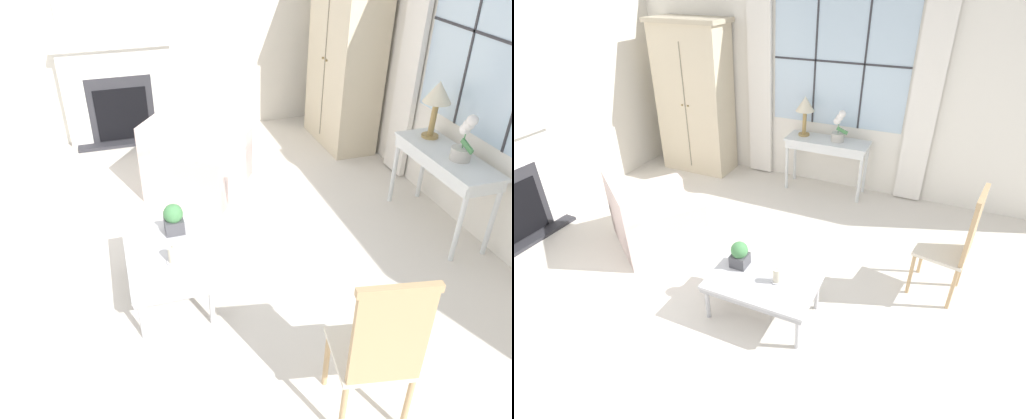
% 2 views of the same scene
% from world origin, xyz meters
% --- Properties ---
extents(ground_plane, '(14.00, 14.00, 0.00)m').
position_xyz_m(ground_plane, '(0.00, 0.00, 0.00)').
color(ground_plane, silver).
extents(wall_back_windowed, '(7.20, 0.14, 2.80)m').
position_xyz_m(wall_back_windowed, '(0.00, 3.02, 1.41)').
color(wall_back_windowed, white).
rests_on(wall_back_windowed, ground_plane).
extents(wall_left, '(0.06, 7.20, 2.80)m').
position_xyz_m(wall_left, '(-3.03, 0.60, 1.40)').
color(wall_left, white).
rests_on(wall_left, ground_plane).
extents(fireplace, '(0.34, 1.41, 2.14)m').
position_xyz_m(fireplace, '(-2.91, 0.05, 0.72)').
color(fireplace, '#2D2D33').
rests_on(fireplace, ground_plane).
extents(armoire, '(1.14, 0.58, 2.21)m').
position_xyz_m(armoire, '(-2.08, 2.69, 1.11)').
color(armoire, beige).
rests_on(armoire, ground_plane).
extents(console_table, '(1.13, 0.41, 0.76)m').
position_xyz_m(console_table, '(-0.01, 2.73, 0.67)').
color(console_table, silver).
rests_on(console_table, ground_plane).
extents(table_lamp, '(0.26, 0.26, 0.54)m').
position_xyz_m(table_lamp, '(-0.37, 2.78, 1.17)').
color(table_lamp, '#9E7F47').
rests_on(table_lamp, console_table).
extents(potted_orchid, '(0.22, 0.18, 0.42)m').
position_xyz_m(potted_orchid, '(0.12, 2.76, 0.94)').
color(potted_orchid, '#BCB7AD').
rests_on(potted_orchid, console_table).
extents(armchair_upholstered, '(1.29, 1.27, 0.82)m').
position_xyz_m(armchair_upholstered, '(-1.41, 0.70, 0.28)').
color(armchair_upholstered, beige).
rests_on(armchair_upholstered, ground_plane).
extents(side_chair_wooden, '(0.51, 0.51, 1.15)m').
position_xyz_m(side_chair_wooden, '(1.73, 1.12, 0.64)').
color(side_chair_wooden, beige).
rests_on(side_chair_wooden, ground_plane).
extents(coffee_table, '(0.96, 0.60, 0.38)m').
position_xyz_m(coffee_table, '(0.22, 0.15, 0.34)').
color(coffee_table, '#BCBCC1').
rests_on(coffee_table, ground_plane).
extents(potted_plant_small, '(0.16, 0.16, 0.25)m').
position_xyz_m(potted_plant_small, '(-0.07, 0.27, 0.51)').
color(potted_plant_small, '#4C4C51').
rests_on(potted_plant_small, coffee_table).
extents(pillar_candle, '(0.10, 0.10, 0.15)m').
position_xyz_m(pillar_candle, '(0.34, 0.19, 0.45)').
color(pillar_candle, silver).
rests_on(pillar_candle, coffee_table).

